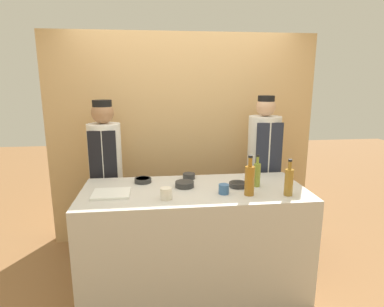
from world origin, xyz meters
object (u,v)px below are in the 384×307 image
sauce_bowl_orange (189,176)px  cutting_board (111,194)px  bottle_vinegar (289,181)px  cup_cream (166,193)px  sauce_bowl_yellow (185,184)px  sauce_bowl_white (238,184)px  cup_blue (224,189)px  bottle_oil (257,174)px  chef_left (106,174)px  chef_right (263,168)px  sauce_bowl_brown (143,180)px  bottle_amber (250,180)px

sauce_bowl_orange → cutting_board: size_ratio=0.39×
bottle_vinegar → cup_cream: (-1.00, 0.03, -0.07)m
sauce_bowl_yellow → cup_cream: size_ratio=1.79×
sauce_bowl_orange → sauce_bowl_white: (0.41, -0.29, -0.01)m
bottle_vinegar → sauce_bowl_orange: bearing=144.2°
cup_blue → bottle_vinegar: bearing=-10.5°
sauce_bowl_orange → cutting_board: 0.78m
sauce_bowl_yellow → sauce_bowl_white: 0.48m
sauce_bowl_yellow → cup_blue: size_ratio=1.92×
cutting_board → bottle_oil: (1.27, 0.07, 0.10)m
chef_left → chef_right: (1.69, -0.00, 0.01)m
chef_right → cutting_board: bearing=-155.1°
sauce_bowl_yellow → cutting_board: size_ratio=0.55×
sauce_bowl_brown → sauce_bowl_yellow: (0.37, -0.17, 0.00)m
chef_right → sauce_bowl_white: bearing=-125.1°
sauce_bowl_yellow → bottle_amber: 0.59m
sauce_bowl_brown → bottle_amber: 0.99m
bottle_amber → cup_cream: (-0.69, -0.02, -0.09)m
cutting_board → cup_blue: (0.93, -0.08, 0.03)m
bottle_oil → cup_cream: size_ratio=3.09×
cup_blue → chef_left: bearing=143.3°
cutting_board → bottle_vinegar: size_ratio=0.99×
sauce_bowl_orange → chef_left: chef_left is taller
sauce_bowl_orange → cup_blue: (0.24, -0.45, 0.01)m
cutting_board → chef_right: chef_right is taller
cup_cream → sauce_bowl_brown: bearing=113.5°
cup_cream → bottle_vinegar: bearing=-1.7°
sauce_bowl_yellow → cutting_board: (-0.62, -0.13, -0.02)m
sauce_bowl_brown → chef_left: bearing=133.6°
bottle_amber → chef_left: (-1.28, 0.85, -0.16)m
cup_blue → bottle_oil: bearing=25.3°
cup_blue → sauce_bowl_yellow: bearing=145.3°
sauce_bowl_brown → cup_cream: 0.50m
cutting_board → sauce_bowl_brown: bearing=50.5°
cup_blue → chef_right: size_ratio=0.05×
bottle_amber → bottle_vinegar: size_ratio=1.10×
chef_right → sauce_bowl_yellow: bearing=-147.6°
cutting_board → bottle_vinegar: 1.47m
cup_blue → chef_right: chef_right is taller
sauce_bowl_white → cup_blue: (-0.16, -0.16, 0.02)m
sauce_bowl_brown → sauce_bowl_orange: bearing=8.6°
sauce_bowl_orange → sauce_bowl_white: sauce_bowl_orange is taller
bottle_vinegar → bottle_oil: bearing=126.3°
sauce_bowl_white → cup_cream: 0.69m
sauce_bowl_yellow → cup_blue: cup_blue is taller
cup_blue → sauce_bowl_brown: bearing=150.3°
bottle_vinegar → chef_right: size_ratio=0.18×
bottle_oil → bottle_vinegar: bearing=-53.7°
sauce_bowl_yellow → bottle_vinegar: 0.89m
bottle_amber → cup_blue: size_ratio=3.86×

